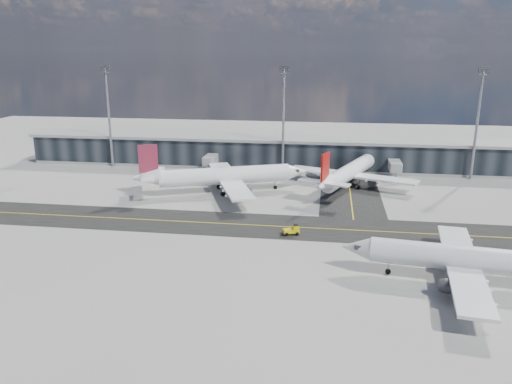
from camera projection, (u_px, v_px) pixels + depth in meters
ground at (258, 233)px, 93.60m from camera, size 300.00×300.00×0.00m
taxiway_lanes at (284, 215)px, 103.25m from camera, size 180.00×63.00×0.03m
terminal_concourse at (285, 153)px, 144.69m from camera, size 152.00×19.80×8.80m
floodlight_masts at (283, 117)px, 134.93m from camera, size 102.50×0.70×28.90m
airliner_af at (222, 176)px, 118.67m from camera, size 40.20×34.78×12.37m
airliner_redtail at (349, 173)px, 123.21m from camera, size 32.34×37.40×11.49m
airliner_near at (475, 260)px, 72.29m from camera, size 38.08×32.55×11.28m
baggage_tug at (293, 230)px, 92.36m from camera, size 3.21×2.21×1.84m
service_van at (314, 175)px, 134.00m from camera, size 3.88×5.58×1.41m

